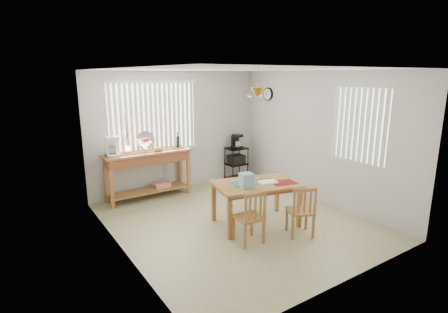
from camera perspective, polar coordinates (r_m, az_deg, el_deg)
ground at (r=6.27m, az=2.05°, el=-10.52°), size 4.00×4.50×0.01m
room_shell at (r=5.81m, az=2.12°, el=5.03°), size 4.20×4.70×2.70m
sideboard at (r=7.33m, az=-12.22°, el=-1.11°), size 1.76×0.49×0.99m
sideboard_items at (r=7.16m, az=-14.74°, el=1.71°), size 1.67×0.42×0.76m
wire_cart at (r=8.44m, az=2.02°, el=-0.70°), size 0.48×0.38×0.81m
cart_items at (r=8.34m, az=2.02°, el=2.48°), size 0.19×0.23×0.33m
dining_table at (r=5.96m, az=5.22°, el=-5.11°), size 1.54×1.17×0.74m
table_items at (r=5.75m, az=4.57°, el=-3.97°), size 1.04×0.71×0.24m
chair_left at (r=5.37m, az=4.27°, el=-9.89°), size 0.42×0.42×0.85m
chair_right at (r=5.72m, az=12.48°, el=-8.70°), size 0.52×0.52×0.84m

